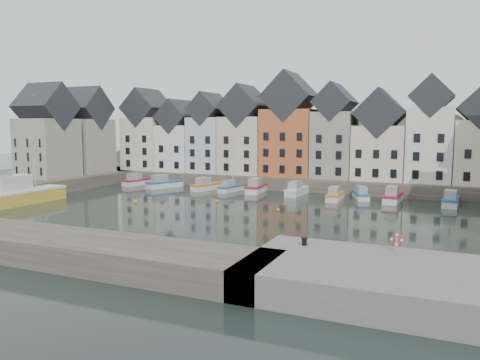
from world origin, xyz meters
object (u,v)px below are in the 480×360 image
Objects in this scene: boat_a at (137,181)px; boat_d at (231,187)px; life_ring_post at (397,240)px; mooring_bollard at (304,241)px; large_vessel at (20,194)px.

boat_a is 18.68m from boat_d.
mooring_bollard is at bearing -173.67° from life_ring_post.
boat_a is 23.28m from large_vessel.
boat_d is 8.01× the size of life_ring_post.
boat_a is 11.60× the size of mooring_bollard.
mooring_bollard is (41.11, -36.23, 1.60)m from boat_a.
life_ring_post is at bearing -25.06° from boat_a.
boat_a is at bearing 143.14° from life_ring_post.
large_vessel reaches higher than life_ring_post.
boat_d is 18.59× the size of mooring_bollard.
mooring_bollard is 6.34m from life_ring_post.
boat_a is 59.27m from life_ring_post.
mooring_bollard reaches higher than boat_a.
large_vessel is at bearing 166.00° from life_ring_post.
boat_d reaches higher than boat_a.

